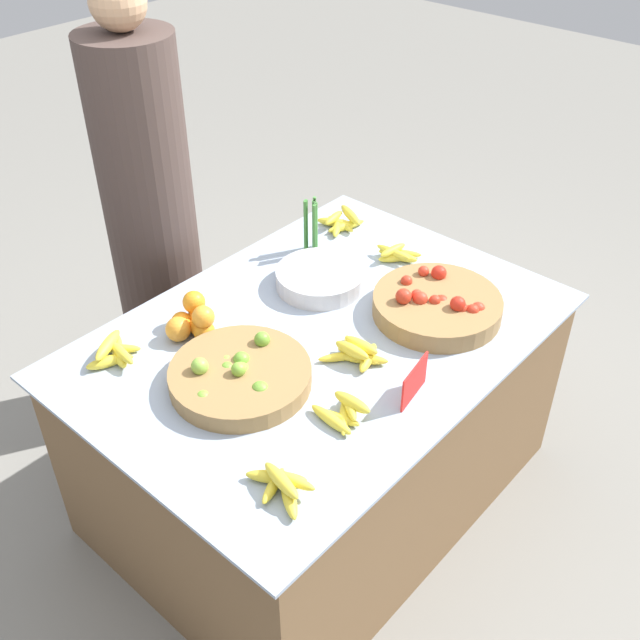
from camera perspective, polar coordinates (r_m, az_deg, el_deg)
The scene contains 15 objects.
ground_plane at distance 2.85m, azimuth -0.00°, elevation -12.59°, with size 12.00×12.00×0.00m, color gray.
market_table at distance 2.59m, azimuth -0.00°, elevation -7.34°, with size 1.51×1.08×0.73m.
lime_bowl at distance 2.16m, azimuth -6.16°, elevation -4.26°, with size 0.41×0.41×0.10m.
tomato_basket at distance 2.43m, azimuth 8.91°, elevation 1.12°, with size 0.42×0.42×0.11m.
orange_pile at distance 2.35m, azimuth -9.59°, elevation -0.02°, with size 0.17×0.16×0.12m.
metal_bowl at distance 2.54m, azimuth 0.01°, elevation 3.20°, with size 0.30×0.30×0.06m.
price_sign at distance 2.10m, azimuth 7.21°, elevation -4.67°, with size 0.15×0.03×0.11m.
veg_bundle at distance 2.70m, azimuth -0.55°, elevation 7.14°, with size 0.06×0.06×0.20m.
banana_bunch_back_center at distance 2.31m, azimuth -15.38°, elevation -2.40°, with size 0.18×0.18×0.06m.
banana_bunch_middle_right at distance 2.70m, azimuth 5.82°, elevation 5.03°, with size 0.15×0.16×0.05m.
banana_bunch_middle_left at distance 1.87m, azimuth -2.91°, elevation -12.35°, with size 0.14×0.21×0.06m.
banana_bunch_front_center at distance 2.04m, azimuth 1.76°, elevation -7.04°, with size 0.14×0.16×0.06m.
banana_bunch_front_left at distance 2.23m, azimuth 2.86°, elevation -2.56°, with size 0.18×0.19×0.06m.
banana_bunch_front_right at distance 2.88m, azimuth 1.65°, elevation 7.49°, with size 0.18×0.19×0.06m.
vendor_person at distance 2.84m, azimuth -12.52°, elevation 6.60°, with size 0.33×0.33×1.67m.
Camera 1 is at (-1.38, -1.23, 2.17)m, focal length 42.00 mm.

